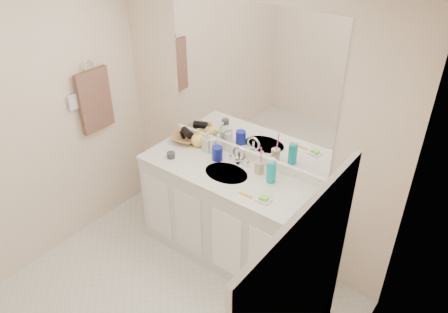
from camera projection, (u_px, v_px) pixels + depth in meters
wall_back at (248, 124)px, 3.52m from camera, size 2.60×0.02×2.40m
wall_left at (10, 139)px, 3.30m from camera, size 0.02×2.60×2.40m
wall_right at (323, 312)px, 1.97m from camera, size 0.02×2.60×2.40m
vanity_cabinet at (228, 216)px, 3.74m from camera, size 1.50×0.55×0.85m
countertop at (228, 173)px, 3.51m from camera, size 1.52×0.57×0.03m
backsplash at (246, 154)px, 3.65m from camera, size 1.52×0.03×0.08m
sink_basin at (226, 174)px, 3.49m from camera, size 0.37×0.37×0.02m
faucet at (239, 157)px, 3.58m from camera, size 0.02×0.02×0.11m
mirror at (249, 82)px, 3.32m from camera, size 1.48×0.01×1.20m
blue_mug at (217, 153)px, 3.62m from camera, size 0.09×0.09×0.12m
tan_cup at (259, 167)px, 3.46m from camera, size 0.08×0.08×0.10m
toothbrush at (261, 157)px, 3.40m from camera, size 0.02×0.04×0.20m
mouthwash_bottle at (271, 172)px, 3.34m from camera, size 0.08×0.08×0.18m
soap_dish at (264, 200)px, 3.18m from camera, size 0.11×0.09×0.01m
green_soap at (264, 198)px, 3.17m from camera, size 0.07×0.06×0.02m
orange_comb at (246, 195)px, 3.24m from camera, size 0.11×0.03×0.00m
dark_jar at (171, 155)px, 3.67m from camera, size 0.08×0.08×0.05m
extra_white_bottle at (212, 147)px, 3.69m from camera, size 0.06×0.06×0.14m
soap_bottle_white at (219, 143)px, 3.71m from camera, size 0.08×0.08×0.17m
soap_bottle_cream at (208, 141)px, 3.74m from camera, size 0.09×0.09×0.18m
soap_bottle_yellow at (198, 137)px, 3.81m from camera, size 0.14×0.14×0.16m
wicker_basket at (186, 138)px, 3.90m from camera, size 0.29×0.29×0.06m
hair_dryer at (187, 133)px, 3.86m from camera, size 0.15×0.11×0.07m
towel_ring at (88, 67)px, 3.62m from camera, size 0.01×0.11×0.11m
hand_towel at (95, 100)px, 3.77m from camera, size 0.04×0.32×0.55m
switch_plate at (73, 102)px, 3.62m from camera, size 0.01×0.08×0.13m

